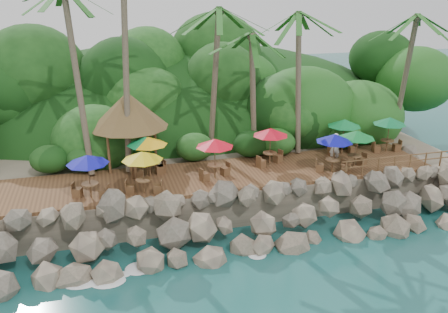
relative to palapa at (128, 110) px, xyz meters
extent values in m
plane|color=#19514F|center=(5.21, -9.32, -5.79)|extent=(140.00, 140.00, 0.00)
cube|color=gray|center=(5.21, 6.68, -4.74)|extent=(32.00, 25.20, 2.10)
ellipsoid|color=#143811|center=(5.21, 14.18, -5.79)|extent=(44.80, 28.00, 15.40)
cube|color=brown|center=(5.21, -3.32, -3.59)|extent=(26.00, 5.00, 0.20)
ellipsoid|color=white|center=(-3.79, -9.02, -5.76)|extent=(1.20, 0.80, 0.06)
ellipsoid|color=white|center=(-0.79, -9.02, -5.76)|extent=(1.20, 0.80, 0.06)
ellipsoid|color=white|center=(2.21, -9.02, -5.76)|extent=(1.20, 0.80, 0.06)
ellipsoid|color=white|center=(5.21, -9.02, -5.76)|extent=(1.20, 0.80, 0.06)
ellipsoid|color=white|center=(8.21, -9.02, -5.76)|extent=(1.20, 0.80, 0.06)
ellipsoid|color=white|center=(11.21, -9.02, -5.76)|extent=(1.20, 0.80, 0.06)
ellipsoid|color=white|center=(14.21, -9.02, -5.76)|extent=(1.20, 0.80, 0.06)
cylinder|color=brown|center=(-2.76, -0.56, 1.86)|extent=(1.01, 2.54, 10.54)
cylinder|color=brown|center=(0.00, -0.61, 2.56)|extent=(1.09, 2.69, 11.94)
cylinder|color=brown|center=(5.55, 0.20, 1.23)|extent=(0.87, 1.39, 9.43)
ellipsoid|color=#23601E|center=(5.55, 0.20, 5.96)|extent=(6.00, 6.00, 2.40)
cylinder|color=brown|center=(7.99, -0.31, 0.49)|extent=(0.99, 0.93, 7.97)
ellipsoid|color=#23601E|center=(7.99, -0.31, 4.47)|extent=(6.00, 6.00, 2.40)
cylinder|color=brown|center=(11.08, -0.42, 1.07)|extent=(0.51, 1.69, 9.08)
ellipsoid|color=#23601E|center=(11.08, -0.42, 5.63)|extent=(6.00, 6.00, 2.40)
cylinder|color=brown|center=(19.03, -0.59, 0.98)|extent=(0.79, 1.78, 8.90)
ellipsoid|color=#23601E|center=(19.03, -0.59, 5.46)|extent=(6.00, 6.00, 2.40)
cylinder|color=brown|center=(-1.40, -1.40, -2.29)|extent=(0.16, 0.16, 2.40)
cylinder|color=brown|center=(1.40, -1.40, -2.29)|extent=(0.16, 0.16, 2.40)
cylinder|color=brown|center=(-1.40, 1.40, -2.29)|extent=(0.16, 0.16, 2.40)
cylinder|color=brown|center=(1.40, 1.40, -2.29)|extent=(0.16, 0.16, 2.40)
cone|color=brown|center=(0.00, 0.00, 0.01)|extent=(4.89, 4.89, 2.20)
cylinder|color=brown|center=(0.73, -2.36, -3.10)|extent=(0.08, 0.08, 0.79)
cylinder|color=brown|center=(0.73, -2.36, -2.69)|extent=(0.89, 0.89, 0.05)
cylinder|color=brown|center=(0.73, -2.36, -2.32)|extent=(0.05, 0.05, 2.33)
cone|color=#0C7439|center=(0.73, -2.36, -1.31)|extent=(2.23, 2.23, 0.48)
cube|color=brown|center=(0.00, -2.45, -3.25)|extent=(0.50, 0.50, 0.49)
cube|color=brown|center=(1.47, -2.26, -3.25)|extent=(0.50, 0.50, 0.49)
cylinder|color=brown|center=(4.53, -3.80, -3.10)|extent=(0.08, 0.08, 0.79)
cylinder|color=brown|center=(4.53, -3.80, -2.69)|extent=(0.89, 0.89, 0.05)
cylinder|color=brown|center=(4.53, -3.80, -2.32)|extent=(0.05, 0.05, 2.33)
cone|color=red|center=(4.53, -3.80, -1.31)|extent=(2.23, 2.23, 0.48)
cube|color=brown|center=(3.84, -4.07, -3.25)|extent=(0.58, 0.58, 0.49)
cube|color=brown|center=(5.22, -3.54, -3.25)|extent=(0.58, 0.58, 0.49)
cylinder|color=brown|center=(17.01, -2.32, -3.10)|extent=(0.08, 0.08, 0.79)
cylinder|color=brown|center=(17.01, -2.32, -2.69)|extent=(0.89, 0.89, 0.05)
cylinder|color=brown|center=(17.01, -2.32, -2.32)|extent=(0.05, 0.05, 2.33)
cone|color=#0B6836|center=(17.01, -2.32, -1.31)|extent=(2.23, 2.23, 0.48)
cube|color=brown|center=(16.28, -2.24, -3.25)|extent=(0.49, 0.49, 0.49)
cube|color=brown|center=(17.75, -2.41, -3.25)|extent=(0.49, 0.49, 0.49)
cylinder|color=brown|center=(8.40, -2.62, -3.10)|extent=(0.08, 0.08, 0.79)
cylinder|color=brown|center=(8.40, -2.62, -2.69)|extent=(0.89, 0.89, 0.05)
cylinder|color=brown|center=(8.40, -2.62, -2.32)|extent=(0.05, 0.05, 2.33)
cone|color=red|center=(8.40, -2.62, -1.31)|extent=(2.23, 2.23, 0.48)
cube|color=brown|center=(7.72, -2.92, -3.25)|extent=(0.59, 0.59, 0.49)
cube|color=brown|center=(9.08, -2.31, -3.25)|extent=(0.59, 0.59, 0.49)
cylinder|color=brown|center=(13.29, -4.49, -3.10)|extent=(0.08, 0.08, 0.79)
cylinder|color=brown|center=(13.29, -4.49, -2.69)|extent=(0.89, 0.89, 0.05)
cylinder|color=brown|center=(13.29, -4.49, -2.32)|extent=(0.05, 0.05, 2.33)
cone|color=#0C6E29|center=(13.29, -4.49, -1.31)|extent=(2.23, 2.23, 0.48)
cube|color=brown|center=(12.59, -4.75, -3.25)|extent=(0.57, 0.57, 0.49)
cube|color=brown|center=(13.98, -4.23, -3.25)|extent=(0.57, 0.57, 0.49)
cylinder|color=brown|center=(13.83, -1.97, -3.10)|extent=(0.08, 0.08, 0.79)
cylinder|color=brown|center=(13.83, -1.97, -2.69)|extent=(0.89, 0.89, 0.05)
cylinder|color=brown|center=(13.83, -1.97, -2.32)|extent=(0.05, 0.05, 2.33)
cone|color=#0D7A36|center=(13.83, -1.97, -1.31)|extent=(2.23, 2.23, 0.48)
cube|color=brown|center=(13.09, -1.93, -3.25)|extent=(0.47, 0.47, 0.49)
cube|color=brown|center=(14.57, -2.01, -3.25)|extent=(0.47, 0.47, 0.49)
cylinder|color=brown|center=(0.27, -4.92, -3.10)|extent=(0.08, 0.08, 0.79)
cylinder|color=brown|center=(0.27, -4.92, -2.69)|extent=(0.89, 0.89, 0.05)
cylinder|color=brown|center=(0.27, -4.92, -2.32)|extent=(0.05, 0.05, 2.33)
cone|color=yellow|center=(0.27, -4.92, -1.31)|extent=(2.23, 2.23, 0.48)
cube|color=brown|center=(-0.45, -4.74, -3.25)|extent=(0.54, 0.54, 0.49)
cube|color=brown|center=(0.99, -5.10, -3.25)|extent=(0.54, 0.54, 0.49)
cylinder|color=brown|center=(0.88, -2.45, -3.10)|extent=(0.08, 0.08, 0.79)
cylinder|color=brown|center=(0.88, -2.45, -2.69)|extent=(0.89, 0.89, 0.05)
cylinder|color=brown|center=(0.88, -2.45, -2.32)|extent=(0.05, 0.05, 2.33)
cone|color=#F2B114|center=(0.88, -2.45, -1.31)|extent=(2.23, 2.23, 0.48)
cube|color=brown|center=(0.18, -2.69, -3.25)|extent=(0.57, 0.57, 0.49)
cube|color=brown|center=(1.58, -2.20, -3.25)|extent=(0.57, 0.57, 0.49)
cylinder|color=brown|center=(-2.54, -4.72, -3.10)|extent=(0.08, 0.08, 0.79)
cylinder|color=brown|center=(-2.54, -4.72, -2.69)|extent=(0.89, 0.89, 0.05)
cylinder|color=brown|center=(-2.54, -4.72, -2.32)|extent=(0.05, 0.05, 2.33)
cone|color=#0C0C9E|center=(-2.54, -4.72, -1.31)|extent=(2.23, 2.23, 0.48)
cube|color=brown|center=(-3.23, -4.45, -3.25)|extent=(0.58, 0.58, 0.49)
cube|color=brown|center=(-1.85, -4.99, -3.25)|extent=(0.58, 0.58, 0.49)
cylinder|color=brown|center=(11.64, -4.79, -3.10)|extent=(0.08, 0.08, 0.79)
cylinder|color=brown|center=(11.64, -4.79, -2.69)|extent=(0.89, 0.89, 0.05)
cylinder|color=brown|center=(11.64, -4.79, -2.32)|extent=(0.05, 0.05, 2.33)
cone|color=#0B0C95|center=(11.64, -4.79, -1.31)|extent=(2.23, 2.23, 0.48)
cube|color=brown|center=(10.95, -4.50, -3.25)|extent=(0.58, 0.58, 0.49)
cube|color=brown|center=(12.32, -5.08, -3.25)|extent=(0.58, 0.58, 0.49)
cylinder|color=brown|center=(12.05, -5.67, -2.99)|extent=(0.10, 0.10, 1.00)
cylinder|color=brown|center=(13.15, -5.67, -2.99)|extent=(0.10, 0.10, 1.00)
cylinder|color=brown|center=(14.25, -5.67, -2.99)|extent=(0.10, 0.10, 1.00)
cylinder|color=brown|center=(15.35, -5.67, -2.99)|extent=(0.10, 0.10, 1.00)
cylinder|color=brown|center=(16.45, -5.67, -2.99)|extent=(0.10, 0.10, 1.00)
cylinder|color=brown|center=(17.55, -5.67, -2.99)|extent=(0.10, 0.10, 1.00)
cylinder|color=brown|center=(18.65, -5.67, -2.99)|extent=(0.10, 0.10, 1.00)
cube|color=brown|center=(15.90, -5.67, -2.54)|extent=(8.30, 0.06, 0.06)
cube|color=brown|center=(15.90, -5.67, -2.94)|extent=(8.30, 0.06, 0.06)
imported|color=silver|center=(12.63, -3.11, -2.54)|extent=(0.79, 0.64, 1.89)
camera|label=1|loc=(-1.70, -28.62, 7.12)|focal=37.57mm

